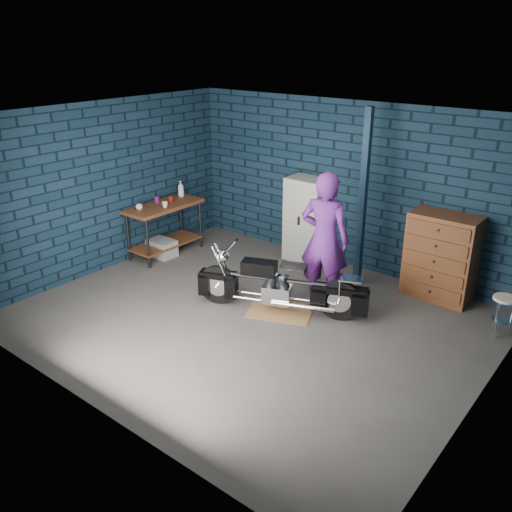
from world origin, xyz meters
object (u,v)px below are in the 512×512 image
Objects in this scene: motorcycle at (281,282)px; tool_chest at (441,257)px; storage_bin at (162,248)px; workbench at (165,229)px; person at (325,240)px; shop_stool at (502,316)px; locker at (307,220)px.

tool_chest is (1.55, 1.79, 0.19)m from motorcycle.
motorcycle reaches higher than storage_bin.
tool_chest reaches higher than workbench.
motorcycle is 0.85m from person.
workbench is at bearing -10.22° from person.
workbench is 5.52m from shop_stool.
locker is (2.07, 1.31, 0.26)m from workbench.
tool_chest is 2.37× the size of shop_stool.
locker reaches higher than tool_chest.
person is 1.75m from tool_chest.
workbench is 0.33m from storage_bin.
person is at bearing 4.68° from storage_bin.
tool_chest is at bearing 0.00° from locker.
locker is at bearing 32.32° from workbench.
motorcycle is at bearing -130.75° from tool_chest.
shop_stool is at bearing 9.38° from storage_bin.
workbench is at bearing 148.30° from motorcycle.
workbench is 1.09× the size of tool_chest.
person reaches higher than locker.
workbench is at bearing -147.68° from locker.
storage_bin is at bearing -161.82° from tool_chest.
locker is 3.46m from shop_stool.
locker reaches higher than workbench.
storage_bin is (0.02, -0.13, -0.31)m from workbench.
person is 2.50m from shop_stool.
person is 3.24m from storage_bin.
tool_chest reaches higher than motorcycle.
motorcycle is at bearing -7.16° from storage_bin.
locker reaches higher than shop_stool.
tool_chest reaches higher than storage_bin.
motorcycle is at bearing -9.57° from workbench.
motorcycle is 2.38m from tool_chest.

